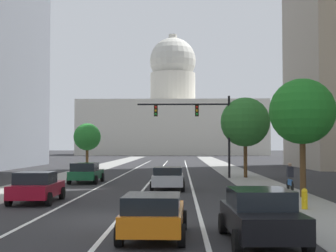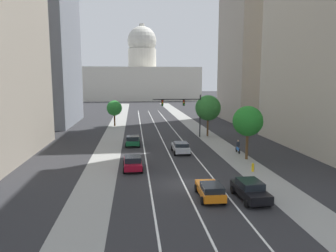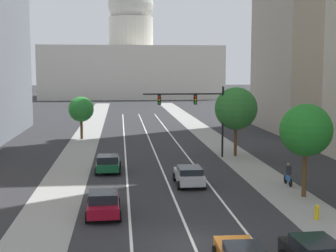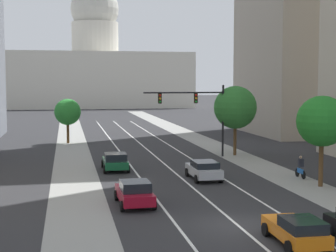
{
  "view_description": "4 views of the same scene",
  "coord_description": "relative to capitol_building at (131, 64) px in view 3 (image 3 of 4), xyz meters",
  "views": [
    {
      "loc": [
        2.35,
        -18.02,
        2.78
      ],
      "look_at": [
        1.2,
        25.51,
        4.51
      ],
      "focal_mm": 52.03,
      "sensor_mm": 36.0,
      "label": 1
    },
    {
      "loc": [
        -4.41,
        -26.6,
        9.35
      ],
      "look_at": [
        0.26,
        15.64,
        3.09
      ],
      "focal_mm": 33.2,
      "sensor_mm": 36.0,
      "label": 2
    },
    {
      "loc": [
        -3.56,
        -22.76,
        8.71
      ],
      "look_at": [
        0.41,
        17.03,
        3.95
      ],
      "focal_mm": 51.49,
      "sensor_mm": 36.0,
      "label": 3
    },
    {
      "loc": [
        -8.54,
        -24.43,
        7.38
      ],
      "look_at": [
        0.76,
        22.34,
        3.21
      ],
      "focal_mm": 54.91,
      "sensor_mm": 36.0,
      "label": 4
    }
  ],
  "objects": [
    {
      "name": "ground_plane",
      "position": [
        0.0,
        -86.19,
        -10.32
      ],
      "size": [
        400.0,
        400.0,
        0.0
      ],
      "primitive_type": "plane",
      "color": "#2B2B2D"
    },
    {
      "name": "sidewalk_left",
      "position": [
        -7.95,
        -91.19,
        -10.31
      ],
      "size": [
        3.56,
        130.0,
        0.01
      ],
      "primitive_type": "cube",
      "color": "gray",
      "rests_on": "ground"
    },
    {
      "name": "sidewalk_right",
      "position": [
        7.95,
        -91.19,
        -10.31
      ],
      "size": [
        3.56,
        130.0,
        0.01
      ],
      "primitive_type": "cube",
      "color": "gray",
      "rests_on": "ground"
    },
    {
      "name": "lane_stripe_left",
      "position": [
        -3.09,
        -101.19,
        -10.31
      ],
      "size": [
        0.16,
        90.0,
        0.01
      ],
      "primitive_type": "cube",
      "color": "white",
      "rests_on": "ground"
    },
    {
      "name": "lane_stripe_center",
      "position": [
        0.0,
        -101.19,
        -10.31
      ],
      "size": [
        0.16,
        90.0,
        0.01
      ],
      "primitive_type": "cube",
      "color": "white",
      "rests_on": "ground"
    },
    {
      "name": "lane_stripe_right",
      "position": [
        3.09,
        -101.19,
        -10.31
      ],
      "size": [
        0.16,
        90.0,
        0.01
      ],
      "primitive_type": "cube",
      "color": "white",
      "rests_on": "ground"
    },
    {
      "name": "capitol_building",
      "position": [
        0.0,
        0.0,
        0.0
      ],
      "size": [
        52.6,
        28.46,
        35.87
      ],
      "color": "beige",
      "rests_on": "ground"
    },
    {
      "name": "car_green",
      "position": [
        -4.63,
        -108.54,
        -9.54
      ],
      "size": [
        2.15,
        4.18,
        1.5
      ],
      "rotation": [
        0.0,
        0.0,
        1.56
      ],
      "color": "#14512D",
      "rests_on": "ground"
    },
    {
      "name": "car_crimson",
      "position": [
        -4.63,
        -120.78,
        -9.55
      ],
      "size": [
        2.14,
        4.23,
        1.5
      ],
      "rotation": [
        0.0,
        0.0,
        1.6
      ],
      "color": "maroon",
      "rests_on": "ground"
    },
    {
      "name": "car_silver",
      "position": [
        1.54,
        -113.79,
        -9.55
      ],
      "size": [
        2.09,
        4.23,
        1.43
      ],
      "rotation": [
        0.0,
        0.0,
        1.58
      ],
      "color": "#B2B5BA",
      "rests_on": "ground"
    },
    {
      "name": "traffic_signal_mast",
      "position": [
        4.04,
        -102.68,
        -5.41
      ],
      "size": [
        7.93,
        0.39,
        7.0
      ],
      "color": "black",
      "rests_on": "ground"
    },
    {
      "name": "fire_hydrant",
      "position": [
        7.72,
        -122.86,
        -9.85
      ],
      "size": [
        0.26,
        0.35,
        0.91
      ],
      "color": "yellow",
      "rests_on": "ground"
    },
    {
      "name": "cyclist",
      "position": [
        8.92,
        -114.69,
        -9.46
      ],
      "size": [
        0.36,
        1.7,
        1.72
      ],
      "rotation": [
        0.0,
        0.0,
        1.58
      ],
      "color": "black",
      "rests_on": "ground"
    },
    {
      "name": "street_tree_mid_left",
      "position": [
        -8.38,
        -88.74,
        -6.59
      ],
      "size": [
        3.11,
        3.11,
        5.3
      ],
      "color": "#51381E",
      "rests_on": "ground"
    },
    {
      "name": "street_tree_mid_right",
      "position": [
        7.92,
        -102.1,
        -5.54
      ],
      "size": [
        4.26,
        4.26,
        6.92
      ],
      "color": "#51381E",
      "rests_on": "ground"
    },
    {
      "name": "street_tree_far_right",
      "position": [
        8.9,
        -117.86,
        -5.73
      ],
      "size": [
        3.55,
        3.55,
        6.39
      ],
      "color": "#51381E",
      "rests_on": "ground"
    }
  ]
}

